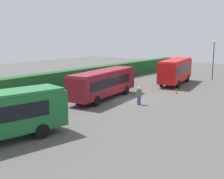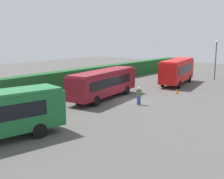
{
  "view_description": "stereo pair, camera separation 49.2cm",
  "coord_description": "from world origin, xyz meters",
  "px_view_note": "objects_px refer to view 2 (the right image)",
  "views": [
    {
      "loc": [
        -24.52,
        -16.6,
        6.6
      ],
      "look_at": [
        -1.82,
        0.98,
        1.23
      ],
      "focal_mm": 47.44,
      "sensor_mm": 36.0,
      "label": 1
    },
    {
      "loc": [
        -24.22,
        -16.99,
        6.6
      ],
      "look_at": [
        -1.82,
        0.98,
        1.23
      ],
      "focal_mm": 47.44,
      "sensor_mm": 36.0,
      "label": 2
    }
  ],
  "objects_px": {
    "bus_red": "(177,70)",
    "person_far": "(97,84)",
    "traffic_cone": "(177,91)",
    "lamppost": "(216,56)",
    "person_right": "(139,96)",
    "bus_maroon": "(104,82)"
  },
  "relations": [
    {
      "from": "lamppost",
      "to": "bus_maroon",
      "type": "bearing_deg",
      "value": 167.77
    },
    {
      "from": "traffic_cone",
      "to": "lamppost",
      "type": "distance_m",
      "value": 13.35
    },
    {
      "from": "bus_red",
      "to": "lamppost",
      "type": "xyz_separation_m",
      "value": [
        6.94,
        -2.58,
        1.67
      ]
    },
    {
      "from": "bus_maroon",
      "to": "person_right",
      "type": "relative_size",
      "value": 6.01
    },
    {
      "from": "bus_maroon",
      "to": "bus_red",
      "type": "distance_m",
      "value": 13.16
    },
    {
      "from": "bus_red",
      "to": "person_far",
      "type": "xyz_separation_m",
      "value": [
        -10.31,
        5.2,
        -1.03
      ]
    },
    {
      "from": "person_far",
      "to": "lamppost",
      "type": "height_order",
      "value": "lamppost"
    },
    {
      "from": "bus_maroon",
      "to": "traffic_cone",
      "type": "height_order",
      "value": "bus_maroon"
    },
    {
      "from": "lamppost",
      "to": "person_right",
      "type": "bearing_deg",
      "value": 179.89
    },
    {
      "from": "bus_red",
      "to": "person_right",
      "type": "xyz_separation_m",
      "value": [
        -12.98,
        -2.54,
        -1.01
      ]
    },
    {
      "from": "bus_maroon",
      "to": "person_far",
      "type": "distance_m",
      "value": 4.48
    },
    {
      "from": "bus_red",
      "to": "person_right",
      "type": "height_order",
      "value": "bus_red"
    },
    {
      "from": "person_right",
      "to": "lamppost",
      "type": "xyz_separation_m",
      "value": [
        19.92,
        -0.04,
        2.68
      ]
    },
    {
      "from": "bus_maroon",
      "to": "person_right",
      "type": "bearing_deg",
      "value": -97.64
    },
    {
      "from": "bus_red",
      "to": "traffic_cone",
      "type": "relative_size",
      "value": 15.51
    },
    {
      "from": "bus_maroon",
      "to": "traffic_cone",
      "type": "bearing_deg",
      "value": -42.63
    },
    {
      "from": "traffic_cone",
      "to": "lamppost",
      "type": "height_order",
      "value": "lamppost"
    },
    {
      "from": "person_right",
      "to": "lamppost",
      "type": "height_order",
      "value": "lamppost"
    },
    {
      "from": "bus_maroon",
      "to": "bus_red",
      "type": "bearing_deg",
      "value": -16.18
    },
    {
      "from": "bus_maroon",
      "to": "person_right",
      "type": "distance_m",
      "value": 4.37
    },
    {
      "from": "traffic_cone",
      "to": "bus_maroon",
      "type": "bearing_deg",
      "value": 145.9
    },
    {
      "from": "person_right",
      "to": "person_far",
      "type": "distance_m",
      "value": 8.19
    }
  ]
}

